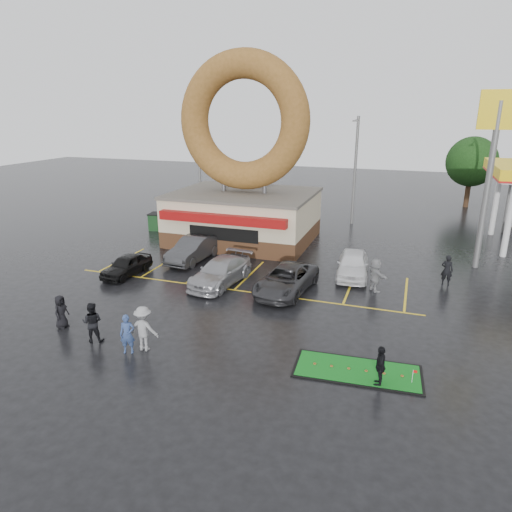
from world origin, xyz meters
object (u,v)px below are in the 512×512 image
(person_blue, at_px, (127,334))
(car_silver, at_px, (221,272))
(car_dgrey, at_px, (193,249))
(streetlight_left, at_px, (199,163))
(person_cameraman, at_px, (380,366))
(car_black, at_px, (127,265))
(dumpster, at_px, (161,222))
(streetlight_mid, at_px, (355,168))
(car_grey, at_px, (286,280))
(shell_sign, at_px, (494,148))
(car_white, at_px, (353,264))
(putting_green, at_px, (357,371))
(donut_shop, at_px, (244,182))

(person_blue, bearing_deg, car_silver, 64.24)
(car_dgrey, bearing_deg, streetlight_left, 118.82)
(person_cameraman, bearing_deg, car_black, -116.65)
(car_dgrey, distance_m, dumpster, 8.85)
(streetlight_mid, height_order, car_grey, streetlight_mid)
(shell_sign, xyz_separation_m, person_cameraman, (-4.66, -15.35, -6.59))
(car_black, bearing_deg, car_silver, 10.29)
(car_dgrey, bearing_deg, shell_sign, 20.04)
(car_silver, distance_m, car_white, 7.87)
(person_cameraman, distance_m, dumpster, 25.44)
(car_dgrey, distance_m, car_silver, 4.67)
(shell_sign, height_order, person_cameraman, shell_sign)
(car_black, distance_m, car_white, 13.52)
(dumpster, distance_m, putting_green, 24.40)
(car_silver, bearing_deg, car_black, -167.49)
(dumpster, bearing_deg, car_black, -78.55)
(streetlight_mid, relative_size, car_dgrey, 1.90)
(shell_sign, bearing_deg, car_white, -149.26)
(person_cameraman, bearing_deg, streetlight_left, -144.30)
(streetlight_left, bearing_deg, dumpster, -95.24)
(car_grey, bearing_deg, shell_sign, 44.09)
(car_black, bearing_deg, car_white, 23.25)
(car_black, xyz_separation_m, person_blue, (5.39, -7.81, 0.21))
(car_silver, xyz_separation_m, car_grey, (3.85, 0.05, -0.01))
(car_grey, relative_size, dumpster, 2.83)
(streetlight_left, distance_m, car_silver, 18.65)
(car_black, bearing_deg, putting_green, -18.31)
(car_silver, relative_size, person_cameraman, 3.16)
(donut_shop, xyz_separation_m, person_blue, (1.42, -17.29, -3.63))
(car_dgrey, relative_size, person_blue, 2.86)
(streetlight_mid, distance_m, dumpster, 16.79)
(shell_sign, distance_m, dumpster, 24.57)
(donut_shop, distance_m, car_silver, 9.86)
(streetlight_left, bearing_deg, shell_sign, -18.99)
(car_grey, height_order, car_white, car_white)
(shell_sign, xyz_separation_m, car_black, (-19.97, -8.50, -6.76))
(car_white, bearing_deg, car_silver, -157.17)
(shell_sign, distance_m, car_dgrey, 19.22)
(putting_green, bearing_deg, streetlight_mid, 98.43)
(donut_shop, xyz_separation_m, person_cameraman, (11.34, -16.32, -3.68))
(car_silver, bearing_deg, shell_sign, 36.57)
(shell_sign, xyz_separation_m, car_dgrey, (-17.43, -4.69, -6.60))
(car_black, xyz_separation_m, dumpster, (-3.60, 10.17, 0.03))
(streetlight_left, relative_size, person_blue, 5.42)
(shell_sign, height_order, car_white, shell_sign)
(streetlight_left, distance_m, car_dgrey, 14.35)
(donut_shop, xyz_separation_m, shell_sign, (16.00, -0.97, 2.91))
(donut_shop, height_order, person_cameraman, donut_shop)
(car_white, bearing_deg, shell_sign, 25.51)
(streetlight_mid, bearing_deg, car_black, -122.21)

